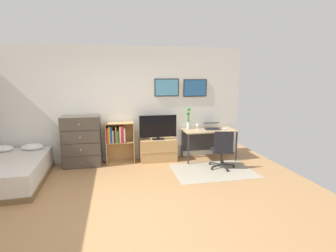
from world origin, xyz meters
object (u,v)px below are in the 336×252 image
(tv_stand, at_px, (158,150))
(wine_glass, at_px, (197,125))
(dresser, at_px, (82,141))
(bookshelf, at_px, (118,139))
(office_chair, at_px, (223,149))
(laptop, at_px, (212,126))
(computer_mouse, at_px, (225,129))
(television, at_px, (158,127))
(bamboo_vase, at_px, (188,118))
(desk, at_px, (208,134))
(bed, at_px, (7,171))

(tv_stand, distance_m, wine_glass, 1.12)
(tv_stand, bearing_deg, dresser, -179.50)
(dresser, height_order, bookshelf, dresser)
(dresser, xyz_separation_m, office_chair, (3.01, -0.85, -0.11))
(bookshelf, xyz_separation_m, laptop, (2.27, -0.09, 0.23))
(laptop, xyz_separation_m, computer_mouse, (0.28, -0.13, -0.05))
(television, bearing_deg, laptop, -0.81)
(bookshelf, distance_m, bamboo_vase, 1.76)
(bookshelf, bearing_deg, office_chair, -22.30)
(television, distance_m, desk, 1.25)
(dresser, xyz_separation_m, tv_stand, (1.74, 0.02, -0.30))
(laptop, relative_size, computer_mouse, 4.28)
(tv_stand, xyz_separation_m, television, (0.00, -0.02, 0.56))
(tv_stand, distance_m, desk, 1.28)
(bed, distance_m, laptop, 4.46)
(dresser, bearing_deg, television, -0.24)
(tv_stand, relative_size, desk, 0.70)
(office_chair, bearing_deg, bamboo_vase, 131.32)
(television, bearing_deg, bookshelf, 175.83)
(bed, bearing_deg, television, 11.72)
(office_chair, height_order, computer_mouse, office_chair)
(office_chair, height_order, bamboo_vase, bamboo_vase)
(office_chair, bearing_deg, tv_stand, 159.07)
(bed, height_order, office_chair, office_chair)
(computer_mouse, bearing_deg, tv_stand, 173.95)
(desk, distance_m, computer_mouse, 0.43)
(bed, relative_size, office_chair, 2.28)
(computer_mouse, bearing_deg, bookshelf, 175.14)
(dresser, relative_size, wine_glass, 6.34)
(desk, bearing_deg, dresser, 179.59)
(dresser, bearing_deg, bamboo_vase, 2.09)
(bed, xyz_separation_m, tv_stand, (3.02, 0.76, 0.03))
(bamboo_vase, bearing_deg, bed, -167.61)
(bed, height_order, desk, desk)
(dresser, height_order, computer_mouse, dresser)
(laptop, relative_size, wine_glass, 2.47)
(desk, height_order, office_chair, office_chair)
(bookshelf, xyz_separation_m, computer_mouse, (2.55, -0.22, 0.18))
(tv_stand, distance_m, computer_mouse, 1.70)
(bookshelf, bearing_deg, bed, -158.96)
(laptop, height_order, computer_mouse, laptop)
(bookshelf, height_order, laptop, bookshelf)
(office_chair, relative_size, laptop, 1.93)
(bookshelf, bearing_deg, wine_glass, -5.71)
(tv_stand, relative_size, office_chair, 1.01)
(television, xyz_separation_m, laptop, (1.34, -0.02, -0.02))
(computer_mouse, distance_m, bamboo_vase, 0.91)
(dresser, height_order, office_chair, dresser)
(television, relative_size, laptop, 1.99)
(bed, xyz_separation_m, bamboo_vase, (3.79, 0.83, 0.77))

